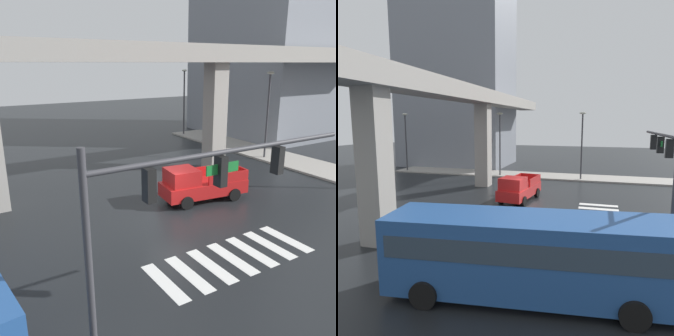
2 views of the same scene
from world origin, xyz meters
The scene contains 8 objects.
ground_plane centered at (0.00, 0.00, 0.00)m, with size 120.00×120.00×0.00m, color black.
crosswalk_stripes centered at (0.00, -4.50, 0.01)m, with size 7.15×2.80×0.01m.
elevated_overpass centered at (0.00, 6.37, 7.85)m, with size 55.09×2.35×9.12m.
sidewalk_east centered at (14.51, 2.00, 0.07)m, with size 4.00×36.00×0.15m, color #9E9991.
pickup_truck centered at (2.78, 1.58, 0.99)m, with size 5.30×2.57×2.08m.
traffic_signal_mast centered at (-4.38, -7.35, 4.55)m, with size 8.69×0.32×6.20m.
street_lamp_mid_block centered at (13.31, 6.46, 4.56)m, with size 0.44×0.70×7.24m.
street_lamp_far_north centered at (13.31, 18.75, 4.56)m, with size 0.44×0.70×7.24m.
Camera 1 is at (-9.28, -14.44, 7.88)m, focal length 38.26 mm.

